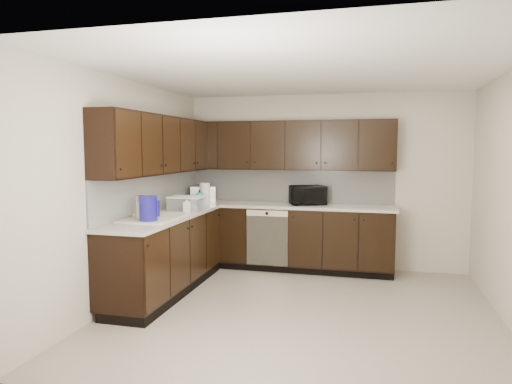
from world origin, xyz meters
TOP-DOWN VIEW (x-y plane):
  - floor at (0.00, 0.00)m, footprint 4.00×4.00m
  - ceiling at (0.00, 0.00)m, footprint 4.00×4.00m
  - wall_back at (0.00, 2.00)m, footprint 4.00×0.02m
  - wall_left at (-2.00, 0.00)m, footprint 0.02×4.00m
  - wall_front at (0.00, -2.00)m, footprint 4.00×0.02m
  - lower_cabinets at (-1.01, 1.11)m, footprint 3.00×2.80m
  - countertop at (-1.01, 1.11)m, footprint 3.03×2.83m
  - backsplash at (-1.22, 1.32)m, footprint 3.00×2.80m
  - upper_cabinets at (-1.10, 1.20)m, footprint 3.00×2.80m
  - dishwasher at (-0.70, 1.41)m, footprint 0.58×0.04m
  - sink at (-1.68, -0.01)m, footprint 0.54×0.82m
  - microwave at (-0.19, 1.70)m, footprint 0.57×0.48m
  - soap_bottle_a at (-1.53, 0.56)m, footprint 0.11×0.11m
  - soap_bottle_b at (-1.78, -0.14)m, footprint 0.11×0.11m
  - toaster_oven at (-1.75, 1.70)m, footprint 0.44×0.38m
  - storage_bin at (-1.62, 0.78)m, footprint 0.43×0.32m
  - blue_pitcher at (-1.61, -0.27)m, footprint 0.25×0.25m
  - teal_tumbler at (-1.53, 1.00)m, footprint 0.12×0.12m
  - paper_towel_roll at (-1.59, 1.35)m, footprint 0.14×0.14m

SIDE VIEW (x-z plane):
  - floor at x=0.00m, z-range 0.00..0.00m
  - lower_cabinets at x=-1.01m, z-range -0.04..0.86m
  - dishwasher at x=-0.70m, z-range 0.16..0.94m
  - sink at x=-1.68m, z-range 0.67..1.09m
  - countertop at x=-1.01m, z-range 0.90..0.94m
  - storage_bin at x=-1.62m, z-range 0.94..1.11m
  - soap_bottle_a at x=-1.53m, z-range 0.94..1.13m
  - teal_tumbler at x=-1.53m, z-range 0.94..1.14m
  - toaster_oven at x=-1.75m, z-range 0.94..1.17m
  - soap_bottle_b at x=-1.78m, z-range 0.94..1.19m
  - microwave at x=-0.19m, z-range 0.94..1.21m
  - blue_pitcher at x=-1.61m, z-range 0.94..1.22m
  - paper_towel_roll at x=-1.59m, z-range 0.94..1.25m
  - backsplash at x=-1.22m, z-range 0.94..1.42m
  - wall_back at x=0.00m, z-range 0.00..2.50m
  - wall_left at x=-2.00m, z-range 0.00..2.50m
  - wall_front at x=0.00m, z-range 0.00..2.50m
  - upper_cabinets at x=-1.10m, z-range 1.42..2.12m
  - ceiling at x=0.00m, z-range 2.50..2.50m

